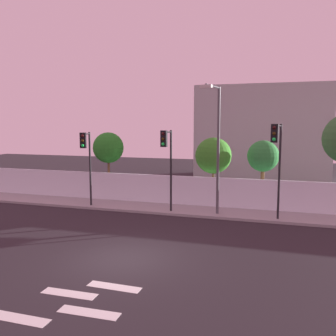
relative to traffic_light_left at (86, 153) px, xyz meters
name	(u,v)px	position (x,y,z in m)	size (l,w,h in m)	color
ground_plane	(124,259)	(5.46, -6.83, -3.49)	(80.00, 80.00, 0.00)	black
sidewalk	(180,210)	(5.46, 1.37, -3.42)	(36.00, 2.40, 0.15)	gray
perimeter_wall	(186,190)	(5.46, 2.66, -2.44)	(36.00, 0.18, 1.80)	white
crosswalk_marking	(72,310)	(5.69, -10.93, -3.49)	(3.64, 3.87, 0.01)	silver
traffic_light_left	(86,153)	(0.00, 0.00, 0.00)	(0.56, 1.57, 4.56)	black
traffic_light_center	(277,151)	(10.93, -0.08, 0.35)	(0.51, 1.78, 5.06)	black
traffic_light_right	(167,153)	(5.02, 0.15, 0.09)	(0.36, 1.30, 4.71)	black
street_lamp_curbside	(217,140)	(7.71, 0.60, 0.86)	(0.69, 2.36, 7.06)	#4C4C51
roadside_tree_leftmost	(108,148)	(-0.61, 4.13, 0.02)	(2.17, 2.17, 4.62)	brown
roadside_tree_midleft	(213,156)	(6.91, 4.13, -0.34)	(2.35, 2.35, 4.34)	brown
roadside_tree_midright	(263,157)	(10.04, 4.13, -0.32)	(1.96, 1.96, 4.20)	brown
low_building_distant	(262,133)	(9.25, 16.66, 0.84)	(11.89, 6.00, 8.67)	#A1A1A1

